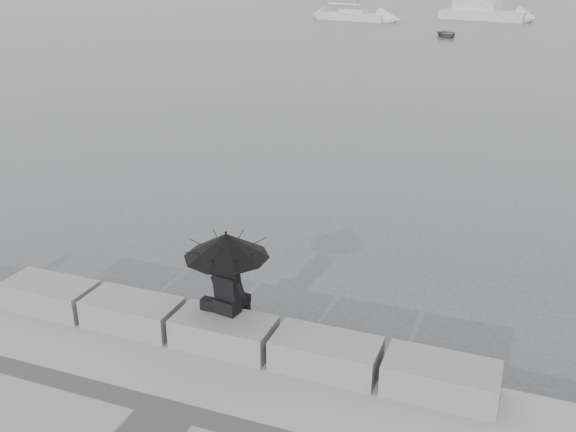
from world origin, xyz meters
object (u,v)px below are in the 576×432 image
at_px(motor_cruiser, 484,12).
at_px(seated_person, 226,253).
at_px(sailboat_left, 353,16).
at_px(dinghy, 447,34).

bearing_deg(motor_cruiser, seated_person, -68.55).
bearing_deg(seated_person, sailboat_left, 113.55).
bearing_deg(motor_cruiser, sailboat_left, -138.93).
height_order(seated_person, motor_cruiser, motor_cruiser).
bearing_deg(dinghy, motor_cruiser, 57.66).
bearing_deg(dinghy, sailboat_left, 103.00).
relative_size(motor_cruiser, dinghy, 3.31).
height_order(motor_cruiser, dinghy, motor_cruiser).
xyz_separation_m(sailboat_left, dinghy, (12.76, -14.51, -0.24)).
relative_size(seated_person, sailboat_left, 0.11).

